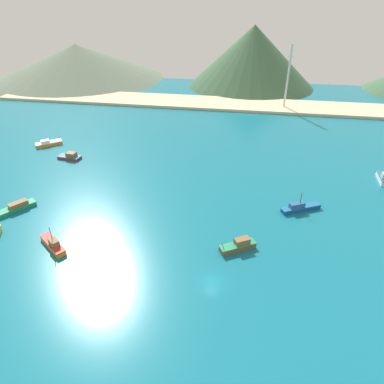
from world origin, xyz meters
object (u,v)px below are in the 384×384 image
(fishing_boat_3, at_px, (300,207))
(fishing_boat_5, at_px, (48,143))
(fishing_boat_1, at_px, (70,156))
(fishing_boat_7, at_px, (53,244))
(fishing_boat_4, at_px, (15,208))
(fishing_boat_2, at_px, (384,178))
(fishing_boat_0, at_px, (238,245))
(radio_tower, at_px, (288,77))

(fishing_boat_3, xyz_separation_m, fishing_boat_5, (-85.93, 28.04, -0.08))
(fishing_boat_1, distance_m, fishing_boat_5, 16.16)
(fishing_boat_3, xyz_separation_m, fishing_boat_7, (-54.69, -24.24, 0.04))
(fishing_boat_4, bearing_deg, fishing_boat_2, 18.44)
(fishing_boat_3, bearing_deg, fishing_boat_7, -156.09)
(fishing_boat_7, bearing_deg, fishing_boat_5, 120.86)
(fishing_boat_3, relative_size, fishing_boat_5, 1.18)
(fishing_boat_4, height_order, fishing_boat_5, fishing_boat_5)
(fishing_boat_2, bearing_deg, fishing_boat_1, -179.23)
(fishing_boat_0, relative_size, fishing_boat_2, 1.06)
(fishing_boat_1, xyz_separation_m, fishing_boat_3, (72.72, -18.73, 0.03))
(fishing_boat_2, relative_size, radio_tower, 0.27)
(fishing_boat_4, bearing_deg, fishing_boat_3, 9.90)
(fishing_boat_0, xyz_separation_m, fishing_boat_5, (-71.21, 45.87, -0.20))
(fishing_boat_0, relative_size, fishing_boat_5, 0.92)
(fishing_boat_0, bearing_deg, fishing_boat_7, -170.87)
(fishing_boat_0, height_order, radio_tower, radio_tower)
(fishing_boat_5, bearing_deg, fishing_boat_3, -18.07)
(fishing_boat_1, height_order, fishing_boat_5, fishing_boat_5)
(fishing_boat_4, relative_size, fishing_boat_7, 1.23)
(fishing_boat_3, distance_m, fishing_boat_7, 59.82)
(fishing_boat_3, height_order, fishing_boat_5, fishing_boat_3)
(radio_tower, bearing_deg, fishing_boat_7, -116.50)
(fishing_boat_3, xyz_separation_m, radio_tower, (1.06, 87.56, 13.79))
(fishing_boat_2, bearing_deg, fishing_boat_0, -136.98)
(fishing_boat_1, height_order, fishing_boat_3, fishing_boat_3)
(fishing_boat_3, bearing_deg, fishing_boat_4, -170.10)
(fishing_boat_7, bearing_deg, fishing_boat_4, 145.78)
(fishing_boat_0, height_order, fishing_boat_7, fishing_boat_7)
(fishing_boat_0, distance_m, fishing_boat_5, 84.70)
(fishing_boat_5, bearing_deg, fishing_boat_7, -59.14)
(fishing_boat_3, bearing_deg, fishing_boat_5, 161.93)
(fishing_boat_2, xyz_separation_m, radio_tower, (-24.81, 67.51, 13.64))
(fishing_boat_4, height_order, radio_tower, radio_tower)
(fishing_boat_2, bearing_deg, radio_tower, 110.18)
(fishing_boat_7, relative_size, radio_tower, 0.29)
(fishing_boat_1, relative_size, fishing_boat_4, 0.77)
(fishing_boat_3, bearing_deg, fishing_boat_0, -129.55)
(fishing_boat_5, distance_m, radio_tower, 106.31)
(fishing_boat_4, bearing_deg, fishing_boat_1, 91.51)
(fishing_boat_1, distance_m, fishing_boat_2, 98.59)
(fishing_boat_1, bearing_deg, fishing_boat_3, -14.44)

